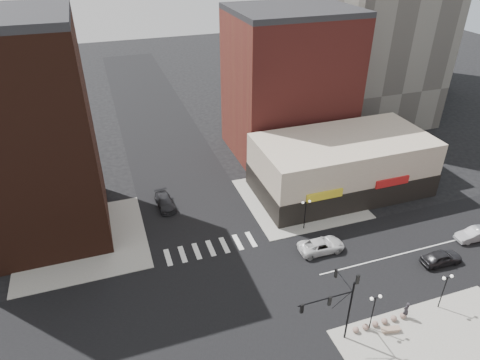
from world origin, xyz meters
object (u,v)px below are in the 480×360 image
traffic_signal (339,300)px  dark_sedan_north (165,202)px  stone_bench (391,330)px  dark_sedan_east (441,258)px  pedestrian (406,310)px  street_lamp_ne (306,208)px  white_suv (321,245)px  street_lamp_se_a (375,304)px  silver_sedan (474,234)px  street_lamp_se_b (446,284)px

traffic_signal → dark_sedan_north: (-10.84, 26.46, -4.22)m
traffic_signal → stone_bench: 7.20m
traffic_signal → stone_bench: (5.40, -1.17, -4.62)m
dark_sedan_east → dark_sedan_north: (-27.42, 21.34, -0.07)m
pedestrian → dark_sedan_east: bearing=-154.6°
dark_sedan_east → pedestrian: (-8.85, -5.29, 0.28)m
street_lamp_ne → white_suv: 5.07m
traffic_signal → street_lamp_se_a: 4.12m
traffic_signal → stone_bench: size_ratio=4.17×
silver_sedan → street_lamp_ne: bearing=-111.8°
dark_sedan_east → stone_bench: size_ratio=2.55×
street_lamp_ne → white_suv: (0.05, -4.40, -2.52)m
dark_sedan_east → silver_sedan: (6.77, 2.18, -0.05)m
traffic_signal → street_lamp_se_b: size_ratio=1.87×
white_suv → dark_sedan_east: (11.76, -6.31, 0.04)m
stone_bench → dark_sedan_east: bearing=40.3°
street_lamp_ne → silver_sedan: street_lamp_ne is taller
street_lamp_ne → dark_sedan_east: bearing=-42.2°
white_suv → stone_bench: size_ratio=2.97×
street_lamp_se_b → dark_sedan_east: size_ratio=0.88×
dark_sedan_east → pedestrian: size_ratio=2.45×
white_suv → traffic_signal: bearing=158.5°
street_lamp_ne → dark_sedan_north: size_ratio=0.82×
traffic_signal → dark_sedan_north: traffic_signal is taller
street_lamp_se_a → stone_bench: street_lamp_se_a is taller
street_lamp_se_b → pedestrian: (-4.04, 0.00, -2.20)m
silver_sedan → dark_sedan_east: bearing=-69.3°
street_lamp_se_b → stone_bench: 7.09m
silver_sedan → stone_bench: (-17.95, -8.47, -0.42)m
street_lamp_se_a → dark_sedan_east: street_lamp_se_a is taller
traffic_signal → pedestrian: bearing=-1.3°
dark_sedan_north → street_lamp_ne: bearing=-38.5°
street_lamp_se_b → silver_sedan: size_ratio=0.90×
street_lamp_ne → pedestrian: street_lamp_ne is taller
white_suv → stone_bench: 12.62m
pedestrian → street_lamp_ne: bearing=-85.0°
white_suv → pedestrian: bearing=-164.6°
street_lamp_se_b → dark_sedan_east: (4.82, 5.29, -2.48)m
dark_sedan_east → dark_sedan_north: dark_sedan_east is taller
dark_sedan_north → pedestrian: 32.46m
street_lamp_ne → silver_sedan: bearing=-24.7°
traffic_signal → white_suv: bearing=67.2°
dark_sedan_north → dark_sedan_east: bearing=-42.1°
street_lamp_se_b → dark_sedan_north: street_lamp_se_b is taller
dark_sedan_east → stone_bench: dark_sedan_east is taller
street_lamp_se_a → white_suv: size_ratio=0.75×
traffic_signal → dark_sedan_north: bearing=112.3°
white_suv → silver_sedan: (18.54, -4.13, -0.01)m
street_lamp_ne → dark_sedan_north: street_lamp_ne is taller
street_lamp_se_a → dark_sedan_north: size_ratio=0.82×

